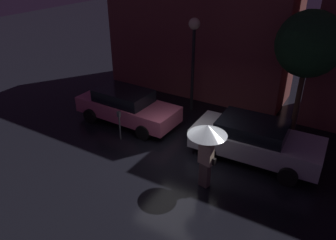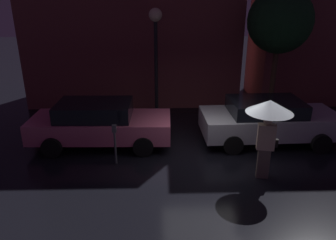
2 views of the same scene
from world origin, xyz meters
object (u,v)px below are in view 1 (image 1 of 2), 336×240
object	(u,v)px
parking_meter	(119,122)
pedestrian_with_umbrella	(207,137)
parked_car_silver	(255,140)
parked_car_pink	(127,106)
street_lamp_near	(194,43)

from	to	relation	value
parking_meter	pedestrian_with_umbrella	bearing A→B (deg)	-12.04
parked_car_silver	parking_meter	bearing A→B (deg)	-165.67
parked_car_pink	parked_car_silver	distance (m)	5.57
parked_car_silver	street_lamp_near	distance (m)	5.04
parked_car_pink	parking_meter	xyz separation A→B (m)	(0.65, -1.31, -0.01)
parked_car_pink	street_lamp_near	world-z (taller)	street_lamp_near
parked_car_silver	parking_meter	size ratio (longest dim) A/B	3.70
pedestrian_with_umbrella	parked_car_pink	bearing A→B (deg)	-13.05
pedestrian_with_umbrella	parking_meter	xyz separation A→B (m)	(-4.08, 0.87, -1.02)
parked_car_pink	parked_car_silver	xyz separation A→B (m)	(5.57, 0.13, -0.00)
parked_car_silver	pedestrian_with_umbrella	xyz separation A→B (m)	(-0.84, -2.32, 1.02)
pedestrian_with_umbrella	parking_meter	distance (m)	4.30
parking_meter	street_lamp_near	size ratio (longest dim) A/B	0.29
parked_car_silver	parking_meter	distance (m)	5.13
pedestrian_with_umbrella	street_lamp_near	bearing A→B (deg)	-46.63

